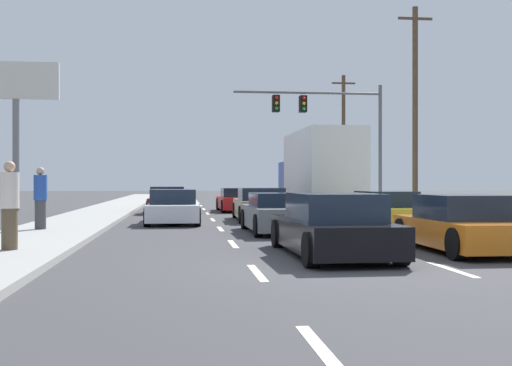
{
  "coord_description": "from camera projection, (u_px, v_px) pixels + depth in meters",
  "views": [
    {
      "loc": [
        -2.97,
        -11.65,
        1.53
      ],
      "look_at": [
        -0.35,
        10.73,
        1.48
      ],
      "focal_mm": 45.17,
      "sensor_mm": 36.0,
      "label": 1
    }
  ],
  "objects": [
    {
      "name": "car_red",
      "position": [
        238.0,
        201.0,
        32.99
      ],
      "size": [
        2.03,
        4.49,
        1.2
      ],
      "color": "red",
      "rests_on": "ground_plane"
    },
    {
      "name": "car_orange",
      "position": [
        464.0,
        226.0,
        14.08
      ],
      "size": [
        1.96,
        4.22,
        1.24
      ],
      "color": "orange",
      "rests_on": "ground_plane"
    },
    {
      "name": "sidewalk_right",
      "position": [
        372.0,
        210.0,
        32.56
      ],
      "size": [
        2.81,
        80.0,
        0.14
      ],
      "primitive_type": "cube",
      "color": "#9E9E99",
      "rests_on": "ground_plane"
    },
    {
      "name": "box_truck",
      "position": [
        318.0,
        168.0,
        29.17
      ],
      "size": [
        2.55,
        8.93,
        3.73
      ],
      "color": "white",
      "rests_on": "ground_plane"
    },
    {
      "name": "roadside_billboard",
      "position": [
        16.0,
        103.0,
        33.84
      ],
      "size": [
        4.43,
        0.36,
        7.84
      ],
      "color": "slate",
      "rests_on": "ground_plane"
    },
    {
      "name": "pedestrian_mid_block",
      "position": [
        10.0,
        205.0,
        13.1
      ],
      "size": [
        0.38,
        0.38,
        1.81
      ],
      "color": "brown",
      "rests_on": "sidewalk_left"
    },
    {
      "name": "car_yellow",
      "position": [
        384.0,
        212.0,
        20.78
      ],
      "size": [
        1.88,
        4.28,
        1.22
      ],
      "color": "yellow",
      "rests_on": "ground_plane"
    },
    {
      "name": "car_white",
      "position": [
        174.0,
        208.0,
        23.48
      ],
      "size": [
        1.96,
        4.64,
        1.24
      ],
      "color": "white",
      "rests_on": "ground_plane"
    },
    {
      "name": "car_gray",
      "position": [
        280.0,
        214.0,
        19.25
      ],
      "size": [
        2.04,
        4.25,
        1.19
      ],
      "color": "slate",
      "rests_on": "ground_plane"
    },
    {
      "name": "utility_pole_far",
      "position": [
        343.0,
        137.0,
        48.65
      ],
      "size": [
        1.8,
        0.28,
        9.57
      ],
      "color": "brown",
      "rests_on": "ground_plane"
    },
    {
      "name": "lane_markings",
      "position": [
        243.0,
        213.0,
        30.82
      ],
      "size": [
        3.54,
        52.0,
        0.01
      ],
      "color": "silver",
      "rests_on": "ground_plane"
    },
    {
      "name": "pedestrian_near_corner",
      "position": [
        40.0,
        198.0,
        18.76
      ],
      "size": [
        0.38,
        0.38,
        1.81
      ],
      "color": "#3F3F42",
      "rests_on": "sidewalk_left"
    },
    {
      "name": "ground_plane",
      "position": [
        233.0,
        208.0,
        36.75
      ],
      "size": [
        140.0,
        140.0,
        0.0
      ],
      "primitive_type": "plane",
      "color": "#3D3D3F"
    },
    {
      "name": "car_maroon",
      "position": [
        168.0,
        201.0,
        31.1
      ],
      "size": [
        1.92,
        4.19,
        1.28
      ],
      "color": "maroon",
      "rests_on": "ground_plane"
    },
    {
      "name": "traffic_signal_mast",
      "position": [
        321.0,
        115.0,
        37.16
      ],
      "size": [
        8.71,
        0.69,
        7.17
      ],
      "color": "#595B56",
      "rests_on": "ground_plane"
    },
    {
      "name": "utility_pole_mid",
      "position": [
        415.0,
        106.0,
        33.01
      ],
      "size": [
        1.8,
        0.28,
        10.5
      ],
      "color": "brown",
      "rests_on": "ground_plane"
    },
    {
      "name": "sidewalk_left",
      "position": [
        104.0,
        212.0,
        31.01
      ],
      "size": [
        2.81,
        80.0,
        0.14
      ],
      "primitive_type": "cube",
      "color": "#9E9E99",
      "rests_on": "ground_plane"
    },
    {
      "name": "car_tan",
      "position": [
        260.0,
        205.0,
        25.2
      ],
      "size": [
        2.02,
        4.67,
        1.28
      ],
      "color": "tan",
      "rests_on": "ground_plane"
    },
    {
      "name": "car_black",
      "position": [
        332.0,
        227.0,
        13.21
      ],
      "size": [
        1.95,
        4.68,
        1.29
      ],
      "color": "black",
      "rests_on": "ground_plane"
    }
  ]
}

